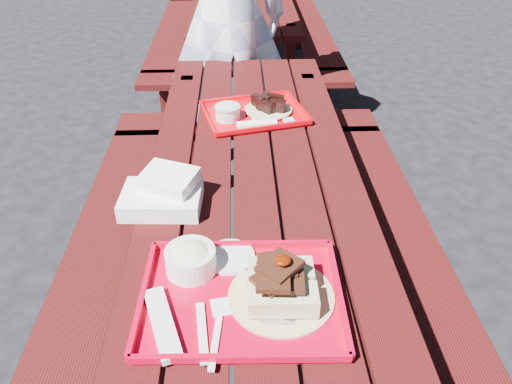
% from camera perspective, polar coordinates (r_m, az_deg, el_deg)
% --- Properties ---
extents(ground, '(60.00, 60.00, 0.00)m').
position_cam_1_polar(ground, '(2.19, -0.15, -15.60)').
color(ground, black).
rests_on(ground, ground).
extents(picnic_table_near, '(1.41, 2.40, 0.75)m').
position_cam_1_polar(picnic_table_near, '(1.80, -0.18, -4.10)').
color(picnic_table_near, '#430C0D').
rests_on(picnic_table_near, ground).
extents(picnic_table_far, '(1.41, 2.40, 0.75)m').
position_cam_1_polar(picnic_table_far, '(4.35, -1.56, 19.63)').
color(picnic_table_far, '#430C0D').
rests_on(picnic_table_far, ground).
extents(near_tray, '(0.51, 0.43, 0.16)m').
position_cam_1_polar(near_tray, '(1.27, -1.72, -10.38)').
color(near_tray, '#BE0121').
rests_on(near_tray, picnic_table_near).
extents(far_tray, '(0.47, 0.41, 0.07)m').
position_cam_1_polar(far_tray, '(2.12, -0.35, 9.12)').
color(far_tray, '#D7000A').
rests_on(far_tray, picnic_table_near).
extents(white_cloth, '(0.25, 0.22, 0.10)m').
position_cam_1_polar(white_cloth, '(1.59, -10.51, -0.20)').
color(white_cloth, white).
rests_on(white_cloth, picnic_table_near).
extents(person, '(0.73, 0.53, 1.86)m').
position_cam_1_polar(person, '(2.87, -3.35, 19.36)').
color(person, '#A4B6DE').
rests_on(person, ground).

